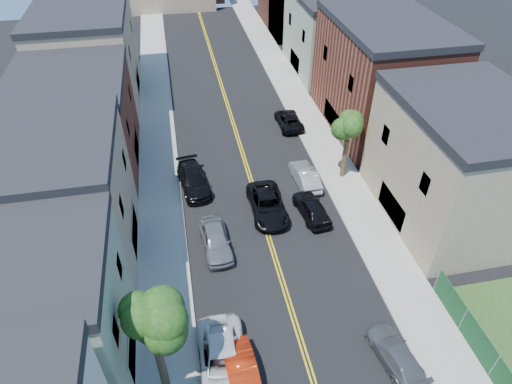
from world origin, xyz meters
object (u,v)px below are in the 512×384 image
black_car_right (312,208)px  silver_car_right (305,176)px  grey_car_right (396,355)px  white_pickup (223,361)px  black_suv_lane (267,205)px  dark_car_right_far (289,120)px  grey_car_left (216,240)px  red_sedan (243,378)px  black_car_left (193,180)px

black_car_right → silver_car_right: black_car_right is taller
grey_car_right → white_pickup: bearing=-16.2°
black_car_right → black_suv_lane: black_suv_lane is taller
dark_car_right_far → black_suv_lane: size_ratio=0.85×
grey_car_left → silver_car_right: size_ratio=1.04×
silver_car_right → black_car_right: bearing=78.8°
dark_car_right_far → black_suv_lane: 13.58m
black_car_right → grey_car_right: bearing=88.0°
red_sedan → black_car_left: bearing=89.6°
black_car_left → dark_car_right_far: bearing=31.2°
white_pickup → black_car_right: bearing=54.2°
grey_car_left → black_suv_lane: size_ratio=0.85×
grey_car_right → red_sedan: bearing=-9.6°
grey_car_left → grey_car_right: 13.84m
red_sedan → grey_car_right: bearing=-5.7°
red_sedan → dark_car_right_far: 27.75m
red_sedan → white_pickup: white_pickup is taller
white_pickup → grey_car_left: grey_car_left is taller
grey_car_right → dark_car_right_far: dark_car_right_far is taller
grey_car_right → black_suv_lane: size_ratio=0.79×
red_sedan → grey_car_left: grey_car_left is taller
black_suv_lane → grey_car_right: bearing=-72.1°
silver_car_right → dark_car_right_far: (1.05, 9.53, -0.09)m
grey_car_left → black_suv_lane: grey_car_left is taller
black_car_left → silver_car_right: black_car_left is taller
white_pickup → dark_car_right_far: 27.01m
grey_car_right → grey_car_left: bearing=-58.5°
red_sedan → dark_car_right_far: red_sedan is taller
grey_car_left → grey_car_right: bearing=-53.9°
grey_car_right → silver_car_right: bearing=-96.5°
red_sedan → silver_car_right: (8.25, 16.61, -0.02)m
red_sedan → black_car_left: black_car_left is taller
red_sedan → black_suv_lane: (4.30, 13.52, 0.01)m
dark_car_right_far → grey_car_right: bearing=87.8°
white_pickup → black_car_right: 14.21m
grey_car_left → silver_car_right: bearing=33.1°
black_car_left → black_car_right: bearing=-38.8°
red_sedan → silver_car_right: size_ratio=1.02×
red_sedan → silver_car_right: bearing=59.7°
grey_car_right → silver_car_right: 16.88m
black_car_right → grey_car_left: bearing=8.5°
grey_car_right → dark_car_right_far: bearing=-99.3°
grey_car_right → black_suv_lane: bearing=-80.3°
white_pickup → grey_car_left: size_ratio=1.21×
dark_car_right_far → black_suv_lane: bearing=67.6°
grey_car_left → black_car_left: grey_car_left is taller
black_car_left → black_car_right: 10.17m
silver_car_right → grey_car_right: bearing=89.2°
red_sedan → grey_car_right: 8.65m
white_pickup → silver_car_right: bearing=60.4°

